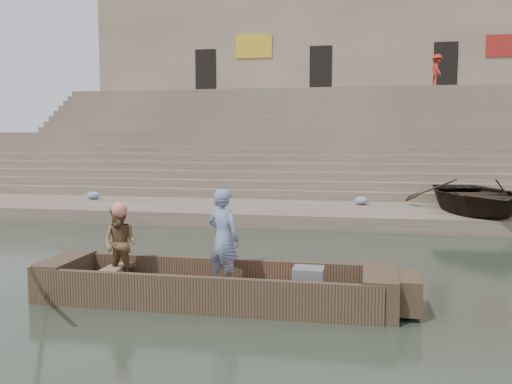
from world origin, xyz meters
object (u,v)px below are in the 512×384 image
(television, at_px, (308,281))
(rowing_man, at_px, (120,244))
(pedestrian, at_px, (437,71))
(main_rowboat, at_px, (213,295))
(standing_man, at_px, (223,238))
(beached_rowboat, at_px, (475,195))

(television, bearing_deg, rowing_man, 177.59)
(television, height_order, pedestrian, pedestrian)
(main_rowboat, xyz_separation_m, pedestrian, (5.95, 22.55, 5.94))
(standing_man, relative_size, pedestrian, 0.92)
(television, height_order, beached_rowboat, beached_rowboat)
(main_rowboat, relative_size, standing_man, 3.18)
(rowing_man, bearing_deg, television, 1.91)
(television, xyz_separation_m, pedestrian, (4.47, 22.55, 5.63))
(main_rowboat, height_order, pedestrian, pedestrian)
(rowing_man, bearing_deg, main_rowboat, -0.30)
(rowing_man, height_order, pedestrian, pedestrian)
(standing_man, xyz_separation_m, television, (1.34, -0.10, -0.59))
(rowing_man, relative_size, beached_rowboat, 0.26)
(main_rowboat, distance_m, pedestrian, 24.07)
(television, relative_size, pedestrian, 0.27)
(standing_man, distance_m, pedestrian, 23.73)
(rowing_man, xyz_separation_m, beached_rowboat, (7.09, 8.66, 0.05))
(rowing_man, bearing_deg, standing_man, 3.26)
(main_rowboat, xyz_separation_m, standing_man, (0.14, 0.10, 0.90))
(standing_man, relative_size, rowing_man, 1.26)
(main_rowboat, height_order, rowing_man, rowing_man)
(standing_man, bearing_deg, rowing_man, 23.04)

